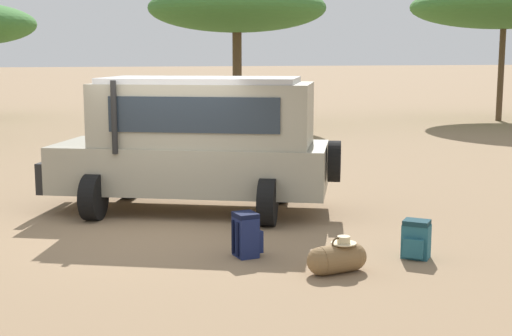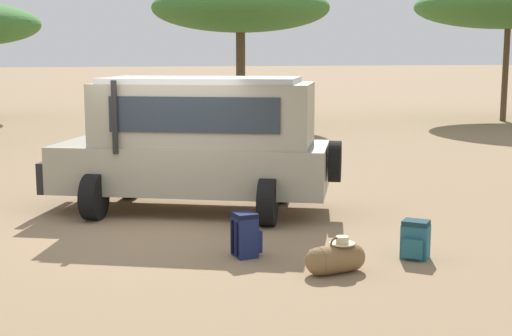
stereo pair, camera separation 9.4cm
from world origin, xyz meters
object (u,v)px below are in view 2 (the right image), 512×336
backpack_beside_front_wheel (415,240)px  backpack_cluster_center (245,235)px  acacia_tree_right_mid (240,9)px  duffel_bag_low_black_case (336,259)px  acacia_tree_far_right (509,6)px  safari_vehicle (198,141)px

backpack_beside_front_wheel → backpack_cluster_center: backpack_cluster_center is taller
backpack_beside_front_wheel → acacia_tree_right_mid: acacia_tree_right_mid is taller
acacia_tree_right_mid → duffel_bag_low_black_case: bearing=-101.6°
backpack_beside_front_wheel → acacia_tree_far_right: size_ratio=0.07×
safari_vehicle → acacia_tree_far_right: bearing=40.4°
backpack_cluster_center → duffel_bag_low_black_case: 1.43m
duffel_bag_low_black_case → acacia_tree_right_mid: 20.37m
safari_vehicle → backpack_cluster_center: size_ratio=8.43×
safari_vehicle → backpack_cluster_center: 3.29m
safari_vehicle → backpack_beside_front_wheel: size_ratio=9.85×
duffel_bag_low_black_case → acacia_tree_right_mid: size_ratio=0.12×
duffel_bag_low_black_case → acacia_tree_right_mid: (4.00, 19.47, 4.44)m
backpack_beside_front_wheel → safari_vehicle: bearing=120.2°
safari_vehicle → backpack_beside_front_wheel: bearing=-59.8°
safari_vehicle → duffel_bag_low_black_case: size_ratio=6.25×
duffel_bag_low_black_case → acacia_tree_far_right: acacia_tree_far_right is taller
backpack_beside_front_wheel → acacia_tree_far_right: 23.13m
acacia_tree_far_right → acacia_tree_right_mid: bearing=173.2°
backpack_beside_front_wheel → acacia_tree_right_mid: 19.83m
safari_vehicle → duffel_bag_low_black_case: 4.47m
safari_vehicle → acacia_tree_right_mid: 16.36m
backpack_cluster_center → safari_vehicle: bearing=90.4°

